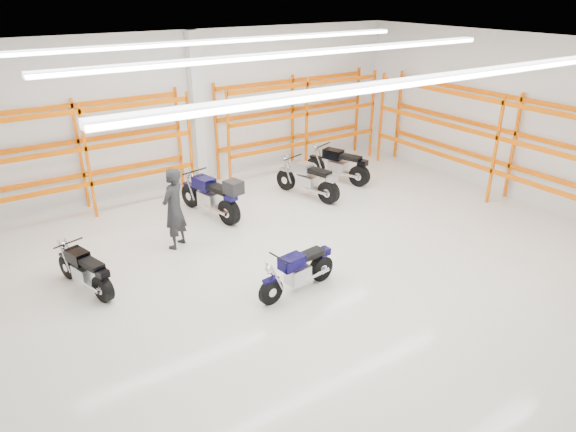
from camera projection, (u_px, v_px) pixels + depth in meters
ground at (313, 260)px, 11.47m from camera, size 14.00×14.00×0.00m
room_shell at (315, 114)px, 10.13m from camera, size 14.02×12.02×4.51m
motorcycle_main at (300, 271)px, 10.18m from camera, size 1.88×0.62×0.92m
motorcycle_back_a at (86, 272)px, 10.16m from camera, size 0.77×1.82×0.91m
motorcycle_back_b at (214, 197)px, 13.33m from camera, size 0.95×2.39×1.23m
motorcycle_back_c at (309, 181)px, 14.65m from camera, size 0.89×2.20×1.10m
motorcycle_back_d at (340, 166)px, 15.85m from camera, size 1.02×2.13×1.09m
standing_man at (174, 209)px, 11.69m from camera, size 0.84×0.78×1.92m
structural_column at (197, 111)px, 14.96m from camera, size 0.32×0.32×4.50m
pallet_racking_back_left at (82, 148)px, 13.19m from camera, size 5.67×0.87×3.00m
pallet_racking_back_right at (299, 114)px, 16.61m from camera, size 5.67×0.87×3.00m
pallet_racking_side at (506, 138)px, 13.98m from camera, size 0.87×9.07×3.00m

